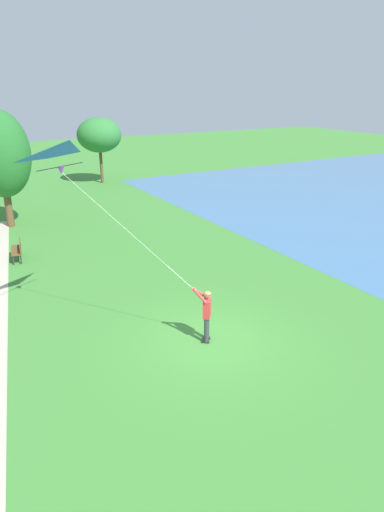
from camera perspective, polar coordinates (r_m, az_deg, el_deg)
ground_plane at (r=14.71m, az=2.12°, el=-10.57°), size 120.00×120.00×0.00m
person_kite_flyer at (r=14.17m, az=1.81°, el=-6.99°), size 0.61×0.57×1.83m
flying_kite at (r=13.62m, az=-15.07°, el=11.59°), size 3.92×2.98×4.24m
park_bench_near_walkway at (r=22.56m, az=-21.12°, el=0.85°), size 0.68×1.55×0.88m
tree_horizon_far at (r=38.70m, az=-11.63°, el=14.71°), size 3.59×3.53×5.30m
tree_treeline_left at (r=27.47m, az=-22.96°, el=11.70°), size 3.17×3.30×6.51m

